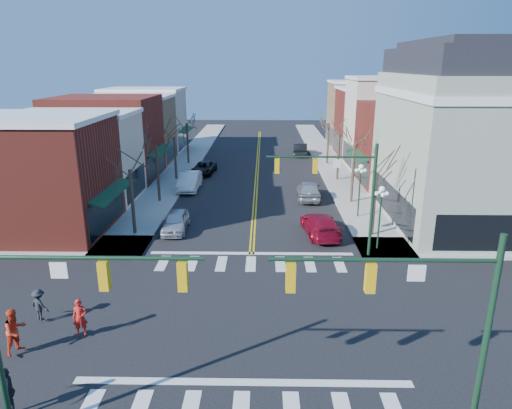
{
  "coord_description": "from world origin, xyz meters",
  "views": [
    {
      "loc": [
        0.77,
        -19.26,
        11.7
      ],
      "look_at": [
        0.26,
        9.41,
        2.8
      ],
      "focal_mm": 32.0,
      "sensor_mm": 36.0,
      "label": 1
    }
  ],
  "objects_px": {
    "victorian_corner": "(478,135)",
    "car_right_near": "(320,225)",
    "car_right_mid": "(309,190)",
    "car_left_far": "(204,168)",
    "car_left_mid": "(189,181)",
    "car_right_far": "(300,149)",
    "pedestrian_red_a": "(80,317)",
    "pedestrian_red_b": "(15,331)",
    "lamppost_corner": "(380,207)",
    "car_left_near": "(176,221)",
    "pedestrian_dark_b": "(39,305)",
    "lamppost_midblock": "(360,182)",
    "pedestrian_dark_a": "(8,391)"
  },
  "relations": [
    {
      "from": "victorian_corner",
      "to": "car_left_mid",
      "type": "height_order",
      "value": "victorian_corner"
    },
    {
      "from": "car_right_mid",
      "to": "pedestrian_red_a",
      "type": "xyz_separation_m",
      "value": [
        -12.1,
        -21.9,
        0.17
      ]
    },
    {
      "from": "lamppost_corner",
      "to": "lamppost_midblock",
      "type": "height_order",
      "value": "same"
    },
    {
      "from": "car_left_near",
      "to": "pedestrian_red_a",
      "type": "xyz_separation_m",
      "value": [
        -1.67,
        -13.57,
        0.28
      ]
    },
    {
      "from": "car_right_near",
      "to": "pedestrian_dark_b",
      "type": "bearing_deg",
      "value": 32.57
    },
    {
      "from": "victorian_corner",
      "to": "pedestrian_red_b",
      "type": "bearing_deg",
      "value": -145.99
    },
    {
      "from": "car_left_far",
      "to": "pedestrian_dark_b",
      "type": "distance_m",
      "value": 30.5
    },
    {
      "from": "car_right_far",
      "to": "pedestrian_dark_b",
      "type": "xyz_separation_m",
      "value": [
        -15.3,
        -41.19,
        0.11
      ]
    },
    {
      "from": "car_left_mid",
      "to": "pedestrian_red_b",
      "type": "bearing_deg",
      "value": -96.82
    },
    {
      "from": "pedestrian_dark_b",
      "to": "pedestrian_red_a",
      "type": "bearing_deg",
      "value": 178.06
    },
    {
      "from": "lamppost_corner",
      "to": "car_left_far",
      "type": "distance_m",
      "value": 25.59
    },
    {
      "from": "car_right_mid",
      "to": "car_left_far",
      "type": "bearing_deg",
      "value": -39.51
    },
    {
      "from": "lamppost_corner",
      "to": "pedestrian_red_a",
      "type": "xyz_separation_m",
      "value": [
        -15.5,
        -10.21,
        -1.96
      ]
    },
    {
      "from": "victorian_corner",
      "to": "car_right_far",
      "type": "distance_m",
      "value": 28.96
    },
    {
      "from": "car_right_mid",
      "to": "car_left_mid",
      "type": "bearing_deg",
      "value": -12.57
    },
    {
      "from": "car_left_far",
      "to": "pedestrian_red_b",
      "type": "xyz_separation_m",
      "value": [
        -3.61,
        -32.77,
        0.48
      ]
    },
    {
      "from": "car_left_near",
      "to": "car_left_far",
      "type": "relative_size",
      "value": 0.89
    },
    {
      "from": "car_left_near",
      "to": "victorian_corner",
      "type": "bearing_deg",
      "value": 5.13
    },
    {
      "from": "pedestrian_red_a",
      "to": "car_right_near",
      "type": "bearing_deg",
      "value": 33.68
    },
    {
      "from": "pedestrian_dark_a",
      "to": "car_right_mid",
      "type": "bearing_deg",
      "value": 120.94
    },
    {
      "from": "car_right_mid",
      "to": "car_right_far",
      "type": "height_order",
      "value": "car_right_mid"
    },
    {
      "from": "victorian_corner",
      "to": "car_right_mid",
      "type": "xyz_separation_m",
      "value": [
        -11.7,
        5.69,
        -5.82
      ]
    },
    {
      "from": "victorian_corner",
      "to": "car_right_near",
      "type": "xyz_separation_m",
      "value": [
        -11.7,
        -3.24,
        -5.9
      ]
    },
    {
      "from": "car_right_far",
      "to": "pedestrian_red_a",
      "type": "relative_size",
      "value": 2.89
    },
    {
      "from": "car_right_mid",
      "to": "pedestrian_red_b",
      "type": "distance_m",
      "value": 27.25
    },
    {
      "from": "pedestrian_dark_a",
      "to": "car_left_mid",
      "type": "bearing_deg",
      "value": 143.51
    },
    {
      "from": "pedestrian_red_b",
      "to": "pedestrian_dark_a",
      "type": "distance_m",
      "value": 3.78
    },
    {
      "from": "lamppost_corner",
      "to": "car_left_near",
      "type": "bearing_deg",
      "value": 166.35
    },
    {
      "from": "lamppost_corner",
      "to": "car_left_near",
      "type": "relative_size",
      "value": 1.02
    },
    {
      "from": "lamppost_midblock",
      "to": "car_left_far",
      "type": "height_order",
      "value": "lamppost_midblock"
    },
    {
      "from": "car_left_far",
      "to": "car_right_mid",
      "type": "xyz_separation_m",
      "value": [
        10.66,
        -9.57,
        0.17
      ]
    },
    {
      "from": "car_right_far",
      "to": "pedestrian_red_a",
      "type": "height_order",
      "value": "pedestrian_red_a"
    },
    {
      "from": "lamppost_midblock",
      "to": "pedestrian_dark_a",
      "type": "xyz_separation_m",
      "value": [
        -16.12,
        -21.47,
        -1.92
      ]
    },
    {
      "from": "car_left_mid",
      "to": "pedestrian_dark_a",
      "type": "bearing_deg",
      "value": -93.08
    },
    {
      "from": "car_right_near",
      "to": "car_left_mid",
      "type": "bearing_deg",
      "value": -53.3
    },
    {
      "from": "lamppost_midblock",
      "to": "car_right_far",
      "type": "height_order",
      "value": "lamppost_midblock"
    },
    {
      "from": "lamppost_corner",
      "to": "pedestrian_dark_a",
      "type": "height_order",
      "value": "lamppost_corner"
    },
    {
      "from": "victorian_corner",
      "to": "pedestrian_dark_b",
      "type": "distance_m",
      "value": 30.72
    },
    {
      "from": "victorian_corner",
      "to": "pedestrian_dark_a",
      "type": "relative_size",
      "value": 7.99
    },
    {
      "from": "car_left_near",
      "to": "pedestrian_dark_b",
      "type": "bearing_deg",
      "value": -109.86
    },
    {
      "from": "car_left_near",
      "to": "pedestrian_red_a",
      "type": "relative_size",
      "value": 2.49
    },
    {
      "from": "lamppost_midblock",
      "to": "pedestrian_red_a",
      "type": "height_order",
      "value": "lamppost_midblock"
    },
    {
      "from": "car_left_near",
      "to": "car_right_far",
      "type": "relative_size",
      "value": 0.86
    },
    {
      "from": "victorian_corner",
      "to": "car_left_near",
      "type": "relative_size",
      "value": 3.35
    },
    {
      "from": "car_right_mid",
      "to": "car_right_far",
      "type": "xyz_separation_m",
      "value": [
        0.81,
        20.5,
        -0.02
      ]
    },
    {
      "from": "pedestrian_red_b",
      "to": "car_right_near",
      "type": "bearing_deg",
      "value": -18.58
    },
    {
      "from": "lamppost_corner",
      "to": "car_right_mid",
      "type": "distance_m",
      "value": 12.36
    },
    {
      "from": "lamppost_midblock",
      "to": "car_right_mid",
      "type": "distance_m",
      "value": 6.56
    },
    {
      "from": "car_right_far",
      "to": "pedestrian_dark_b",
      "type": "bearing_deg",
      "value": 75.1
    },
    {
      "from": "car_left_far",
      "to": "car_right_far",
      "type": "xyz_separation_m",
      "value": [
        11.47,
        10.93,
        0.15
      ]
    }
  ]
}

